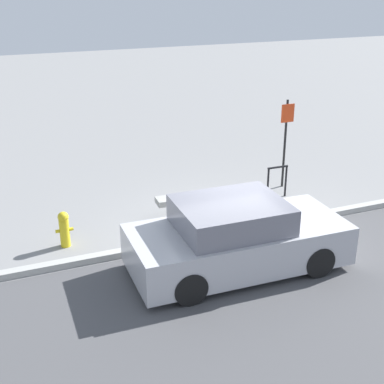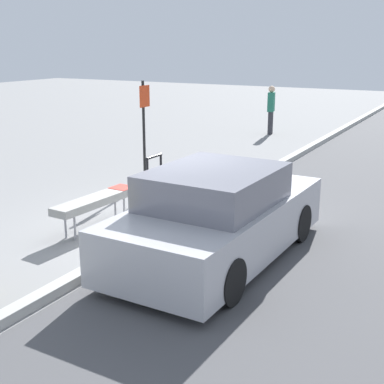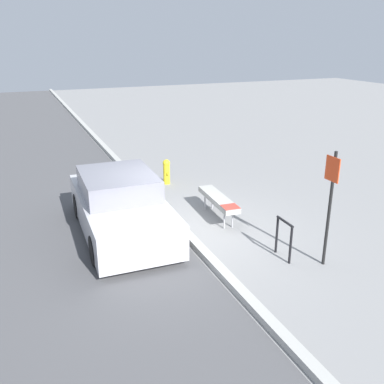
{
  "view_description": "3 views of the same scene",
  "coord_description": "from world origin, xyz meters",
  "px_view_note": "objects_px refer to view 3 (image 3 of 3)",
  "views": [
    {
      "loc": [
        -4.8,
        -9.16,
        5.21
      ],
      "look_at": [
        -0.9,
        0.36,
        0.98
      ],
      "focal_mm": 50.0,
      "sensor_mm": 36.0,
      "label": 1
    },
    {
      "loc": [
        -7.33,
        -4.51,
        3.08
      ],
      "look_at": [
        0.29,
        -0.3,
        0.64
      ],
      "focal_mm": 50.0,
      "sensor_mm": 36.0,
      "label": 2
    },
    {
      "loc": [
        8.23,
        -3.27,
        4.24
      ],
      "look_at": [
        -0.36,
        0.35,
        0.85
      ],
      "focal_mm": 40.0,
      "sensor_mm": 36.0,
      "label": 3
    }
  ],
  "objects_px": {
    "fire_hydrant": "(167,171)",
    "sign_post": "(330,199)",
    "bench": "(218,199)",
    "bike_rack": "(284,235)",
    "parked_car_near": "(120,206)"
  },
  "relations": [
    {
      "from": "fire_hydrant",
      "to": "parked_car_near",
      "type": "height_order",
      "value": "parked_car_near"
    },
    {
      "from": "bench",
      "to": "fire_hydrant",
      "type": "xyz_separation_m",
      "value": [
        -3.0,
        -0.28,
        -0.09
      ]
    },
    {
      "from": "bench",
      "to": "parked_car_near",
      "type": "xyz_separation_m",
      "value": [
        -0.16,
        -2.39,
        0.14
      ]
    },
    {
      "from": "bench",
      "to": "parked_car_near",
      "type": "bearing_deg",
      "value": -90.69
    },
    {
      "from": "bike_rack",
      "to": "sign_post",
      "type": "relative_size",
      "value": 0.36
    },
    {
      "from": "sign_post",
      "to": "parked_car_near",
      "type": "height_order",
      "value": "sign_post"
    },
    {
      "from": "bike_rack",
      "to": "fire_hydrant",
      "type": "xyz_separation_m",
      "value": [
        -5.32,
        -0.59,
        -0.09
      ]
    },
    {
      "from": "fire_hydrant",
      "to": "parked_car_near",
      "type": "relative_size",
      "value": 0.19
    },
    {
      "from": "bike_rack",
      "to": "parked_car_near",
      "type": "xyz_separation_m",
      "value": [
        -2.49,
        -2.71,
        0.13
      ]
    },
    {
      "from": "fire_hydrant",
      "to": "sign_post",
      "type": "bearing_deg",
      "value": 11.41
    },
    {
      "from": "bench",
      "to": "bike_rack",
      "type": "relative_size",
      "value": 2.18
    },
    {
      "from": "bench",
      "to": "sign_post",
      "type": "relative_size",
      "value": 0.78
    },
    {
      "from": "bench",
      "to": "sign_post",
      "type": "xyz_separation_m",
      "value": [
        2.86,
        0.9,
        0.89
      ]
    },
    {
      "from": "bike_rack",
      "to": "fire_hydrant",
      "type": "distance_m",
      "value": 5.36
    },
    {
      "from": "sign_post",
      "to": "fire_hydrant",
      "type": "distance_m",
      "value": 6.05
    }
  ]
}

